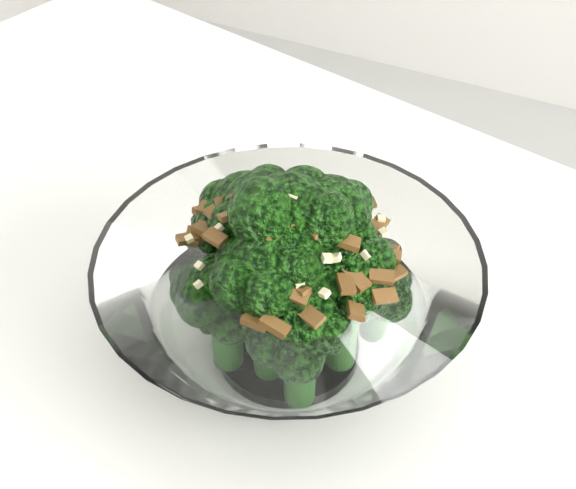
% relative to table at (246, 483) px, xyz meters
% --- Properties ---
extents(table, '(1.34, 1.04, 0.75)m').
position_rel_table_xyz_m(table, '(0.00, 0.00, 0.00)').
color(table, white).
rests_on(table, ground).
extents(broccoli_dish, '(0.25, 0.25, 0.15)m').
position_rel_table_xyz_m(broccoli_dish, '(-0.00, 0.07, 0.13)').
color(broccoli_dish, white).
rests_on(broccoli_dish, table).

